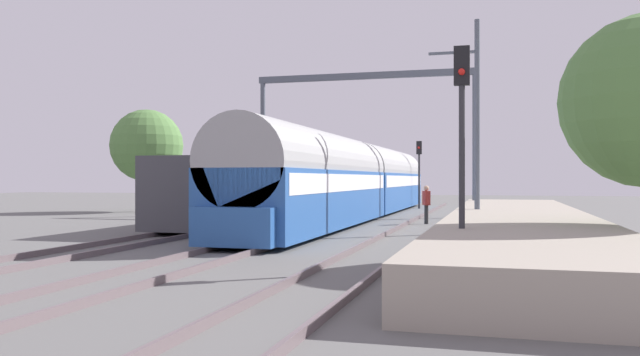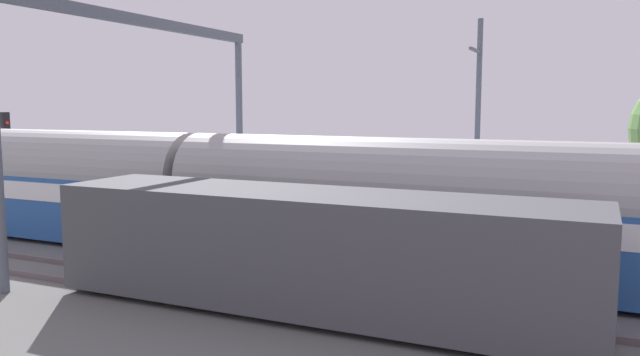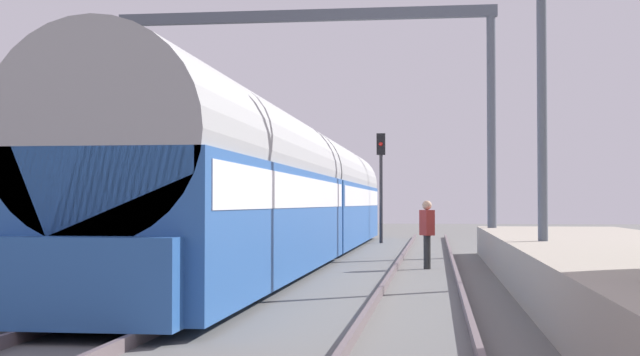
# 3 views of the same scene
# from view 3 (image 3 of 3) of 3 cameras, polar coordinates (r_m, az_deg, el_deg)

# --- Properties ---
(ground) EXTENTS (120.00, 120.00, 0.00)m
(ground) POSITION_cam_3_polar(r_m,az_deg,el_deg) (15.10, -8.92, -7.88)
(ground) COLOR #61615F
(track_west) EXTENTS (1.52, 60.00, 0.16)m
(track_west) POSITION_cam_3_polar(r_m,az_deg,el_deg) (15.10, -8.92, -7.58)
(track_west) COLOR #66585B
(track_west) RESTS_ON ground
(track_east) EXTENTS (1.51, 60.00, 0.16)m
(track_east) POSITION_cam_3_polar(r_m,az_deg,el_deg) (14.51, 6.26, -7.84)
(track_east) COLOR #66585B
(track_east) RESTS_ON ground
(passenger_train) EXTENTS (2.93, 32.85, 3.82)m
(passenger_train) POSITION_cam_3_polar(r_m,az_deg,el_deg) (27.00, -1.63, -0.94)
(passenger_train) COLOR #28569E
(passenger_train) RESTS_ON ground
(freight_car) EXTENTS (2.80, 13.00, 2.70)m
(freight_car) POSITION_cam_3_polar(r_m,az_deg,el_deg) (22.10, -14.23, -2.04)
(freight_car) COLOR #47474C
(freight_car) RESTS_ON ground
(person_crossing) EXTENTS (0.40, 0.47, 1.73)m
(person_crossing) POSITION_cam_3_polar(r_m,az_deg,el_deg) (23.04, 6.75, -3.16)
(person_crossing) COLOR #2A2A2A
(person_crossing) RESTS_ON ground
(railway_signal_far) EXTENTS (0.36, 0.30, 4.59)m
(railway_signal_far) POSITION_cam_3_polar(r_m,az_deg,el_deg) (37.95, 3.86, 0.37)
(railway_signal_far) COLOR #2D2D33
(railway_signal_far) RESTS_ON ground
(catenary_gantry) EXTENTS (12.24, 0.28, 7.86)m
(catenary_gantry) POSITION_cam_3_polar(r_m,az_deg,el_deg) (29.15, -1.04, 6.19)
(catenary_gantry) COLOR #525965
(catenary_gantry) RESTS_ON ground
(catenary_pole_east_mid) EXTENTS (1.90, 0.20, 8.00)m
(catenary_pole_east_mid) POSITION_cam_3_polar(r_m,az_deg,el_deg) (18.88, 13.65, 6.02)
(catenary_pole_east_mid) COLOR #525965
(catenary_pole_east_mid) RESTS_ON ground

